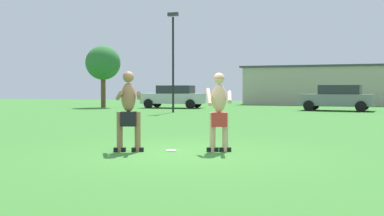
% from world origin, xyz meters
% --- Properties ---
extents(ground_plane, '(80.00, 80.00, 0.00)m').
position_xyz_m(ground_plane, '(0.00, 0.00, 0.00)').
color(ground_plane, '#38752D').
extents(player_near, '(0.79, 0.71, 1.75)m').
position_xyz_m(player_near, '(-1.14, -0.10, 0.92)').
color(player_near, black).
rests_on(player_near, ground_plane).
extents(player_in_red, '(0.69, 0.71, 1.73)m').
position_xyz_m(player_in_red, '(0.70, 0.56, 0.95)').
color(player_in_red, black).
rests_on(player_in_red, ground_plane).
extents(frisbee, '(0.25, 0.25, 0.03)m').
position_xyz_m(frisbee, '(-0.30, 0.27, 0.01)').
color(frisbee, white).
rests_on(frisbee, ground_plane).
extents(car_gray_near_post, '(4.46, 2.38, 1.58)m').
position_xyz_m(car_gray_near_post, '(2.43, 20.57, 0.82)').
color(car_gray_near_post, slate).
rests_on(car_gray_near_post, ground_plane).
extents(car_silver_mid_lot, '(4.43, 2.30, 1.58)m').
position_xyz_m(car_silver_mid_lot, '(-8.56, 20.99, 0.82)').
color(car_silver_mid_lot, silver).
rests_on(car_silver_mid_lot, ground_plane).
extents(lamp_post, '(0.60, 0.24, 5.68)m').
position_xyz_m(lamp_post, '(-6.35, 15.40, 3.49)').
color(lamp_post, black).
rests_on(lamp_post, ground_plane).
extents(outbuilding_behind_lot, '(14.09, 5.57, 3.28)m').
position_xyz_m(outbuilding_behind_lot, '(1.18, 31.94, 1.65)').
color(outbuilding_behind_lot, '#B2A893').
rests_on(outbuilding_behind_lot, ground_plane).
extents(tree_left_field, '(2.49, 2.49, 4.43)m').
position_xyz_m(tree_left_field, '(-13.67, 20.08, 3.18)').
color(tree_left_field, brown).
rests_on(tree_left_field, ground_plane).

